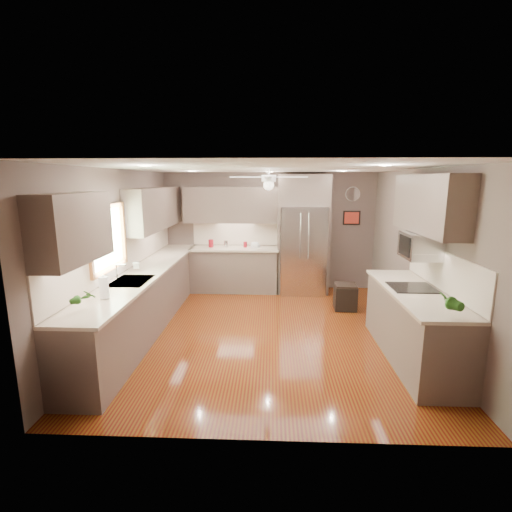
# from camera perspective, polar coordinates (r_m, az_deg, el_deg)

# --- Properties ---
(floor) EXTENTS (5.00, 5.00, 0.00)m
(floor) POSITION_cam_1_polar(r_m,az_deg,el_deg) (5.95, 1.79, -11.50)
(floor) COLOR #54120B
(floor) RESTS_ON ground
(ceiling) EXTENTS (5.00, 5.00, 0.00)m
(ceiling) POSITION_cam_1_polar(r_m,az_deg,el_deg) (5.48, 1.95, 13.33)
(ceiling) COLOR white
(ceiling) RESTS_ON ground
(wall_back) EXTENTS (4.50, 0.00, 4.50)m
(wall_back) POSITION_cam_1_polar(r_m,az_deg,el_deg) (8.05, 2.05, 3.83)
(wall_back) COLOR brown
(wall_back) RESTS_ON ground
(wall_front) EXTENTS (4.50, 0.00, 4.50)m
(wall_front) POSITION_cam_1_polar(r_m,az_deg,el_deg) (3.17, 1.40, -8.37)
(wall_front) COLOR brown
(wall_front) RESTS_ON ground
(wall_left) EXTENTS (0.00, 5.00, 5.00)m
(wall_left) POSITION_cam_1_polar(r_m,az_deg,el_deg) (6.04, -20.02, 0.54)
(wall_left) COLOR brown
(wall_left) RESTS_ON ground
(wall_right) EXTENTS (0.00, 5.00, 5.00)m
(wall_right) POSITION_cam_1_polar(r_m,az_deg,el_deg) (6.00, 23.89, 0.19)
(wall_right) COLOR brown
(wall_right) RESTS_ON ground
(canister_a) EXTENTS (0.13, 0.13, 0.17)m
(canister_a) POSITION_cam_1_polar(r_m,az_deg,el_deg) (7.91, -6.94, 1.93)
(canister_a) COLOR maroon
(canister_a) RESTS_ON back_run
(canister_b) EXTENTS (0.11, 0.11, 0.14)m
(canister_b) POSITION_cam_1_polar(r_m,az_deg,el_deg) (7.89, -4.65, 1.88)
(canister_b) COLOR silver
(canister_b) RESTS_ON back_run
(canister_d) EXTENTS (0.09, 0.09, 0.12)m
(canister_d) POSITION_cam_1_polar(r_m,az_deg,el_deg) (7.84, -1.66, 1.78)
(canister_d) COLOR maroon
(canister_d) RESTS_ON back_run
(soap_bottle) EXTENTS (0.12, 0.12, 0.19)m
(soap_bottle) POSITION_cam_1_polar(r_m,az_deg,el_deg) (6.07, -17.91, -1.32)
(soap_bottle) COLOR white
(soap_bottle) RESTS_ON left_run
(potted_plant_left) EXTENTS (0.19, 0.16, 0.31)m
(potted_plant_left) POSITION_cam_1_polar(r_m,az_deg,el_deg) (4.40, -24.90, -5.84)
(potted_plant_left) COLOR #255B1A
(potted_plant_left) RESTS_ON left_run
(potted_plant_right) EXTENTS (0.21, 0.19, 0.32)m
(potted_plant_right) POSITION_cam_1_polar(r_m,az_deg,el_deg) (4.33, 27.71, -6.28)
(potted_plant_right) COLOR #255B1A
(potted_plant_right) RESTS_ON right_run
(bowl) EXTENTS (0.21, 0.21, 0.05)m
(bowl) POSITION_cam_1_polar(r_m,az_deg,el_deg) (7.79, -0.14, 1.45)
(bowl) COLOR #B9B88B
(bowl) RESTS_ON back_run
(left_run) EXTENTS (0.65, 4.70, 1.45)m
(left_run) POSITION_cam_1_polar(r_m,az_deg,el_deg) (6.25, -16.50, -6.11)
(left_run) COLOR brown
(left_run) RESTS_ON ground
(back_run) EXTENTS (1.85, 0.65, 1.45)m
(back_run) POSITION_cam_1_polar(r_m,az_deg,el_deg) (7.94, -3.25, -1.92)
(back_run) COLOR brown
(back_run) RESTS_ON ground
(uppers) EXTENTS (4.50, 4.70, 0.95)m
(uppers) POSITION_cam_1_polar(r_m,az_deg,el_deg) (6.25, -4.89, 7.31)
(uppers) COLOR brown
(uppers) RESTS_ON wall_left
(window) EXTENTS (0.05, 1.12, 0.92)m
(window) POSITION_cam_1_polar(r_m,az_deg,el_deg) (5.52, -21.89, 2.61)
(window) COLOR #BFF2B2
(window) RESTS_ON wall_left
(sink) EXTENTS (0.50, 0.70, 0.32)m
(sink) POSITION_cam_1_polar(r_m,az_deg,el_deg) (5.54, -18.67, -3.95)
(sink) COLOR silver
(sink) RESTS_ON left_run
(refrigerator) EXTENTS (1.06, 0.75, 2.45)m
(refrigerator) POSITION_cam_1_polar(r_m,az_deg,el_deg) (7.75, 7.22, 2.98)
(refrigerator) COLOR silver
(refrigerator) RESTS_ON ground
(right_run) EXTENTS (0.70, 2.20, 1.45)m
(right_run) POSITION_cam_1_polar(r_m,az_deg,el_deg) (5.37, 23.09, -9.52)
(right_run) COLOR brown
(right_run) RESTS_ON ground
(microwave) EXTENTS (0.43, 0.55, 0.34)m
(microwave) POSITION_cam_1_polar(r_m,az_deg,el_deg) (5.37, 23.97, 1.46)
(microwave) COLOR silver
(microwave) RESTS_ON wall_right
(ceiling_fan) EXTENTS (1.18, 1.18, 0.32)m
(ceiling_fan) POSITION_cam_1_polar(r_m,az_deg,el_deg) (5.78, 1.97, 11.57)
(ceiling_fan) COLOR white
(ceiling_fan) RESTS_ON ceiling
(recessed_lights) EXTENTS (2.84, 3.14, 0.01)m
(recessed_lights) POSITION_cam_1_polar(r_m,az_deg,el_deg) (5.88, 1.59, 13.15)
(recessed_lights) COLOR white
(recessed_lights) RESTS_ON ceiling
(wall_clock) EXTENTS (0.30, 0.03, 0.30)m
(wall_clock) POSITION_cam_1_polar(r_m,az_deg,el_deg) (8.14, 14.66, 9.21)
(wall_clock) COLOR white
(wall_clock) RESTS_ON wall_back
(framed_print) EXTENTS (0.36, 0.03, 0.30)m
(framed_print) POSITION_cam_1_polar(r_m,az_deg,el_deg) (8.17, 14.49, 5.71)
(framed_print) COLOR black
(framed_print) RESTS_ON wall_back
(stool) EXTENTS (0.41, 0.41, 0.47)m
(stool) POSITION_cam_1_polar(r_m,az_deg,el_deg) (7.02, 13.56, -6.11)
(stool) COLOR black
(stool) RESTS_ON ground
(paper_towel) EXTENTS (0.11, 0.11, 0.28)m
(paper_towel) POSITION_cam_1_polar(r_m,az_deg,el_deg) (4.78, -22.36, -4.49)
(paper_towel) COLOR white
(paper_towel) RESTS_ON left_run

